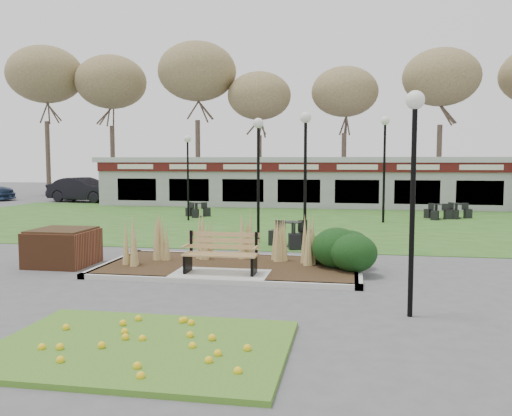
% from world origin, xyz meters
% --- Properties ---
extents(ground, '(100.00, 100.00, 0.00)m').
position_xyz_m(ground, '(0.00, 0.00, 0.00)').
color(ground, '#515154').
rests_on(ground, ground).
extents(lawn, '(34.00, 16.00, 0.02)m').
position_xyz_m(lawn, '(0.00, 12.00, 0.01)').
color(lawn, '#2F571B').
rests_on(lawn, ground).
extents(flower_bed, '(4.20, 3.00, 0.16)m').
position_xyz_m(flower_bed, '(0.00, -4.60, 0.07)').
color(flower_bed, '#3D7020').
rests_on(flower_bed, ground).
extents(planting_bed, '(6.75, 3.40, 1.27)m').
position_xyz_m(planting_bed, '(1.27, 1.35, 0.37)').
color(planting_bed, black).
rests_on(planting_bed, ground).
extents(park_bench, '(1.70, 0.66, 0.93)m').
position_xyz_m(park_bench, '(0.00, 0.25, 0.59)').
color(park_bench, '#976E44').
rests_on(park_bench, ground).
extents(brick_planter, '(1.50, 1.50, 0.95)m').
position_xyz_m(brick_planter, '(-4.40, 1.00, 0.48)').
color(brick_planter, brown).
rests_on(brick_planter, ground).
extents(food_pavilion, '(24.60, 3.40, 2.90)m').
position_xyz_m(food_pavilion, '(0.00, 19.96, 1.48)').
color(food_pavilion, '#949396').
rests_on(food_pavilion, ground).
extents(tree_backdrop, '(47.24, 5.24, 10.36)m').
position_xyz_m(tree_backdrop, '(0.00, 28.00, 8.36)').
color(tree_backdrop, '#47382B').
rests_on(tree_backdrop, ground).
extents(lamp_post_near_right, '(0.32, 0.32, 3.87)m').
position_xyz_m(lamp_post_near_right, '(3.96, -2.21, 2.82)').
color(lamp_post_near_right, black).
rests_on(lamp_post_near_right, ground).
extents(lamp_post_mid_left, '(0.34, 0.34, 4.06)m').
position_xyz_m(lamp_post_mid_left, '(-0.06, 5.54, 2.96)').
color(lamp_post_mid_left, black).
rests_on(lamp_post_mid_left, ground).
extents(lamp_post_mid_right, '(0.35, 0.35, 4.20)m').
position_xyz_m(lamp_post_mid_right, '(1.50, 5.11, 3.06)').
color(lamp_post_mid_right, black).
rests_on(lamp_post_mid_right, ground).
extents(lamp_post_far_right, '(0.38, 0.38, 4.59)m').
position_xyz_m(lamp_post_far_right, '(4.29, 12.25, 3.35)').
color(lamp_post_far_right, black).
rests_on(lamp_post_far_right, ground).
extents(lamp_post_far_left, '(0.32, 0.32, 3.82)m').
position_xyz_m(lamp_post_far_left, '(-4.30, 11.58, 2.78)').
color(lamp_post_far_left, black).
rests_on(lamp_post_far_left, ground).
extents(bistro_set_a, '(1.24, 1.13, 0.66)m').
position_xyz_m(bistro_set_a, '(-4.36, 13.20, 0.24)').
color(bistro_set_a, black).
rests_on(bistro_set_a, ground).
extents(bistro_set_b, '(1.42, 1.41, 0.78)m').
position_xyz_m(bistro_set_b, '(1.11, 5.00, 0.28)').
color(bistro_set_b, black).
rests_on(bistro_set_b, ground).
extents(bistro_set_c, '(1.22, 1.27, 0.69)m').
position_xyz_m(bistro_set_c, '(6.81, 14.12, 0.25)').
color(bistro_set_c, black).
rests_on(bistro_set_c, ground).
extents(bistro_set_d, '(1.22, 1.29, 0.69)m').
position_xyz_m(bistro_set_d, '(7.79, 14.71, 0.25)').
color(bistro_set_d, black).
rests_on(bistro_set_d, ground).
extents(car_silver, '(4.45, 2.64, 1.42)m').
position_xyz_m(car_silver, '(-15.55, 23.42, 0.71)').
color(car_silver, '#A8A8AC').
rests_on(car_silver, ground).
extents(car_black, '(5.11, 2.61, 1.61)m').
position_xyz_m(car_black, '(-14.28, 21.00, 0.80)').
color(car_black, black).
rests_on(car_black, ground).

